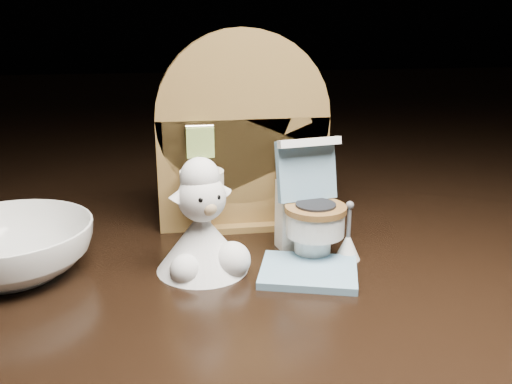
% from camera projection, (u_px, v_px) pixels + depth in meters
% --- Properties ---
extents(backdrop_panel, '(0.13, 0.05, 0.15)m').
position_uv_depth(backdrop_panel, '(242.00, 144.00, 0.43)').
color(backdrop_panel, brown).
rests_on(backdrop_panel, ground).
extents(toy_toilet, '(0.05, 0.06, 0.08)m').
position_uv_depth(toy_toilet, '(309.00, 213.00, 0.39)').
color(toy_toilet, white).
rests_on(toy_toilet, ground).
extents(bath_mat, '(0.07, 0.07, 0.00)m').
position_uv_depth(bath_mat, '(309.00, 272.00, 0.37)').
color(bath_mat, '#6A94AF').
rests_on(bath_mat, ground).
extents(toilet_brush, '(0.02, 0.02, 0.04)m').
position_uv_depth(toilet_brush, '(348.00, 244.00, 0.39)').
color(toilet_brush, white).
rests_on(toilet_brush, ground).
extents(plush_lamb, '(0.06, 0.06, 0.08)m').
position_uv_depth(plush_lamb, '(203.00, 232.00, 0.37)').
color(plush_lamb, silver).
rests_on(plush_lamb, ground).
extents(ceramic_bowl, '(0.13, 0.13, 0.03)m').
position_uv_depth(ceramic_bowl, '(10.00, 250.00, 0.36)').
color(ceramic_bowl, white).
rests_on(ceramic_bowl, ground).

